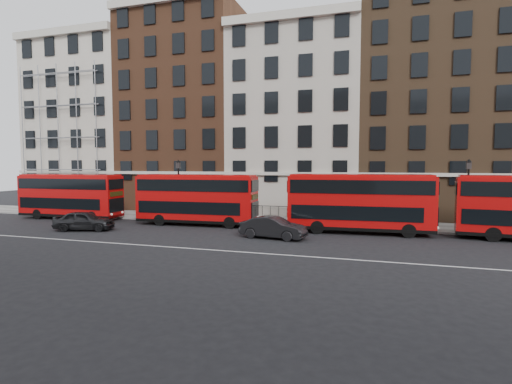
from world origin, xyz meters
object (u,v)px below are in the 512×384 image
(bus_b, at_px, (196,198))
(car_rear, at_px, (84,221))
(bus_a, at_px, (70,195))
(car_front, at_px, (273,227))
(bus_c, at_px, (359,202))

(bus_b, relative_size, car_rear, 2.29)
(bus_a, bearing_deg, car_front, -12.03)
(car_rear, relative_size, car_front, 0.97)
(bus_a, xyz_separation_m, car_rear, (5.78, -4.96, -1.47))
(bus_a, height_order, car_rear, bus_a)
(bus_b, xyz_separation_m, car_front, (7.64, -3.85, -1.51))
(bus_b, bearing_deg, car_rear, -147.83)
(bus_a, relative_size, car_rear, 2.24)
(bus_b, distance_m, car_rear, 8.78)
(car_front, bearing_deg, bus_c, -46.76)
(bus_b, height_order, bus_c, bus_c)
(bus_c, bearing_deg, bus_b, 177.24)
(bus_b, height_order, car_front, bus_b)
(bus_a, xyz_separation_m, car_front, (20.52, -3.85, -1.47))
(bus_b, xyz_separation_m, bus_c, (13.14, -0.00, 0.07))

